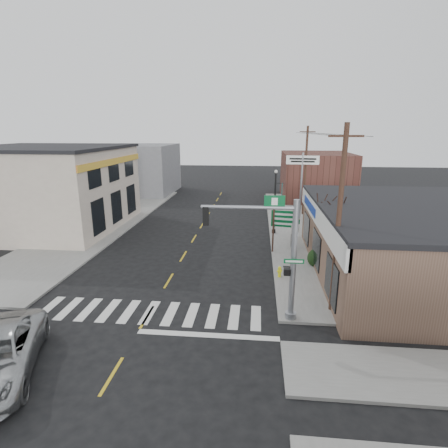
# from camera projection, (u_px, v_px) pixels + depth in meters

# --- Properties ---
(ground) EXTENTS (140.00, 140.00, 0.00)m
(ground) POSITION_uv_depth(u_px,v_px,m) (147.00, 317.00, 16.08)
(ground) COLOR black
(ground) RESTS_ON ground
(sidewalk_right) EXTENTS (6.00, 38.00, 0.13)m
(sidewalk_right) POSITION_uv_depth(u_px,v_px,m) (308.00, 237.00, 27.70)
(sidewalk_right) COLOR slate
(sidewalk_right) RESTS_ON ground
(sidewalk_left) EXTENTS (6.00, 38.00, 0.13)m
(sidewalk_left) POSITION_uv_depth(u_px,v_px,m) (91.00, 231.00, 29.39)
(sidewalk_left) COLOR slate
(sidewalk_left) RESTS_ON ground
(center_line) EXTENTS (0.12, 56.00, 0.01)m
(center_line) POSITION_uv_depth(u_px,v_px,m) (183.00, 256.00, 23.76)
(center_line) COLOR gold
(center_line) RESTS_ON ground
(crosswalk) EXTENTS (11.00, 2.20, 0.01)m
(crosswalk) POSITION_uv_depth(u_px,v_px,m) (150.00, 312.00, 16.46)
(crosswalk) COLOR silver
(crosswalk) RESTS_ON ground
(thrift_store) EXTENTS (12.00, 14.00, 4.00)m
(thrift_store) POSITION_uv_depth(u_px,v_px,m) (424.00, 244.00, 19.96)
(thrift_store) COLOR brown
(thrift_store) RESTS_ON ground
(left_building) EXTENTS (12.00, 12.00, 6.80)m
(left_building) POSITION_uv_depth(u_px,v_px,m) (47.00, 189.00, 29.86)
(left_building) COLOR #BDAF9E
(left_building) RESTS_ON ground
(bldg_distant_right) EXTENTS (8.00, 10.00, 5.60)m
(bldg_distant_right) POSITION_uv_depth(u_px,v_px,m) (316.00, 176.00, 43.03)
(bldg_distant_right) COLOR #552F26
(bldg_distant_right) RESTS_ON ground
(bldg_distant_left) EXTENTS (9.00, 10.00, 6.40)m
(bldg_distant_left) POSITION_uv_depth(u_px,v_px,m) (140.00, 169.00, 47.01)
(bldg_distant_left) COLOR slate
(bldg_distant_left) RESTS_ON ground
(traffic_signal_pole) EXTENTS (4.41, 0.37, 5.59)m
(traffic_signal_pole) POSITION_uv_depth(u_px,v_px,m) (278.00, 247.00, 14.95)
(traffic_signal_pole) COLOR gray
(traffic_signal_pole) RESTS_ON sidewalk_right
(guide_sign) EXTENTS (1.81, 0.14, 3.16)m
(guide_sign) POSITION_uv_depth(u_px,v_px,m) (284.00, 224.00, 23.69)
(guide_sign) COLOR #442B1F
(guide_sign) RESTS_ON sidewalk_right
(fire_hydrant) EXTENTS (0.20, 0.20, 0.64)m
(fire_hydrant) POSITION_uv_depth(u_px,v_px,m) (280.00, 271.00, 20.04)
(fire_hydrant) COLOR yellow
(fire_hydrant) RESTS_ON sidewalk_right
(ped_crossing_sign) EXTENTS (1.01, 0.07, 2.61)m
(ped_crossing_sign) POSITION_uv_depth(u_px,v_px,m) (292.00, 223.00, 24.80)
(ped_crossing_sign) COLOR gray
(ped_crossing_sign) RESTS_ON sidewalk_right
(lamp_post) EXTENTS (0.67, 0.53, 5.15)m
(lamp_post) POSITION_uv_depth(u_px,v_px,m) (276.00, 197.00, 27.89)
(lamp_post) COLOR black
(lamp_post) RESTS_ON sidewalk_right
(dance_center_sign) EXTENTS (2.92, 0.18, 6.22)m
(dance_center_sign) POSITION_uv_depth(u_px,v_px,m) (302.00, 169.00, 31.62)
(dance_center_sign) COLOR gray
(dance_center_sign) RESTS_ON sidewalk_right
(bare_tree) EXTENTS (2.66, 2.66, 5.32)m
(bare_tree) POSITION_uv_depth(u_px,v_px,m) (332.00, 201.00, 20.31)
(bare_tree) COLOR black
(bare_tree) RESTS_ON sidewalk_right
(shrub_front) EXTENTS (1.22, 1.22, 0.92)m
(shrub_front) POSITION_uv_depth(u_px,v_px,m) (355.00, 298.00, 16.65)
(shrub_front) COLOR #1C3C18
(shrub_front) RESTS_ON sidewalk_right
(shrub_back) EXTENTS (1.19, 1.19, 0.89)m
(shrub_back) POSITION_uv_depth(u_px,v_px,m) (317.00, 258.00, 21.80)
(shrub_back) COLOR black
(shrub_back) RESTS_ON sidewalk_right
(utility_pole_near) EXTENTS (1.48, 0.22, 8.51)m
(utility_pole_near) POSITION_uv_depth(u_px,v_px,m) (339.00, 220.00, 15.38)
(utility_pole_near) COLOR #42271E
(utility_pole_near) RESTS_ON sidewalk_right
(utility_pole_far) EXTENTS (1.49, 0.22, 8.56)m
(utility_pole_far) POSITION_uv_depth(u_px,v_px,m) (305.00, 170.00, 34.01)
(utility_pole_far) COLOR #3E2820
(utility_pole_far) RESTS_ON sidewalk_right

